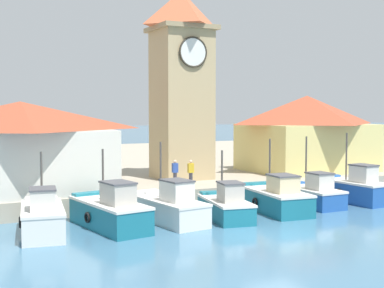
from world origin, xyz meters
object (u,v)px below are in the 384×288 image
Objects in this scene: warehouse_left at (21,146)px; fishing_boat_mid_left at (226,206)px; clock_tower at (181,81)px; warehouse_right at (307,132)px; fishing_boat_far_left at (42,218)px; dock_worker_near_tower at (175,173)px; fishing_boat_left_outer at (110,212)px; fishing_boat_left_inner at (168,207)px; dock_worker_along_quay at (191,173)px; fishing_boat_right_inner at (354,189)px; fishing_boat_center at (275,198)px; fishing_boat_mid_right at (312,194)px.

fishing_boat_mid_left is at bearing -38.07° from warehouse_left.
warehouse_right is (10.43, 0.02, -3.64)m from clock_tower.
fishing_boat_mid_left is at bearing -3.64° from fishing_boat_far_left.
fishing_boat_mid_left reaches higher than dock_worker_near_tower.
fishing_boat_far_left is 0.86× the size of fishing_boat_left_outer.
fishing_boat_left_inner is 5.46m from dock_worker_along_quay.
fishing_boat_left_inner is 1.14× the size of fishing_boat_right_inner.
fishing_boat_center is 0.53× the size of warehouse_left.
fishing_boat_center is at bearing 7.89° from fishing_boat_mid_left.
fishing_boat_mid_left is 9.50m from fishing_boat_right_inner.
warehouse_right reaches higher than fishing_boat_mid_right.
fishing_boat_center reaches higher than fishing_boat_left_outer.
fishing_boat_mid_left is 11.85m from warehouse_left.
fishing_boat_mid_left is 6.44m from fishing_boat_mid_right.
dock_worker_near_tower is at bearing 41.02° from fishing_boat_left_outer.
fishing_boat_left_inner reaches higher than fishing_boat_left_outer.
fishing_boat_left_outer is 0.60× the size of warehouse_right.
dock_worker_near_tower is (8.65, 4.74, 1.06)m from fishing_boat_far_left.
fishing_boat_far_left reaches higher than dock_worker_along_quay.
fishing_boat_center reaches higher than fishing_boat_far_left.
fishing_boat_center is (3.41, 0.47, 0.08)m from fishing_boat_mid_left.
warehouse_left is at bearing -171.09° from clock_tower.
fishing_boat_center is 10.85m from clock_tower.
clock_tower reaches higher than fishing_boat_right_inner.
fishing_boat_left_outer is at bearing 179.79° from fishing_boat_center.
fishing_boat_left_inner is 9.31m from warehouse_left.
fishing_boat_left_inner reaches higher than dock_worker_along_quay.
fishing_boat_left_inner is at bearing 0.62° from fishing_boat_far_left.
fishing_boat_left_outer is 7.76m from warehouse_left.
clock_tower reaches higher than dock_worker_along_quay.
fishing_boat_left_inner is 11.48m from clock_tower.
fishing_boat_left_inner is 0.58× the size of warehouse_right.
clock_tower is at bearing 135.33° from fishing_boat_right_inner.
clock_tower reaches higher than warehouse_left.
fishing_boat_mid_left is at bearing -174.32° from fishing_boat_right_inner.
warehouse_left is at bearing 141.93° from fishing_boat_mid_left.
fishing_boat_far_left is 12.52m from fishing_boat_center.
fishing_boat_far_left reaches higher than fishing_boat_mid_left.
fishing_boat_right_inner is (9.45, 0.94, 0.15)m from fishing_boat_mid_left.
dock_worker_along_quay is at bearing -161.40° from warehouse_right.
warehouse_right reaches higher than fishing_boat_left_inner.
fishing_boat_right_inner reaches higher than dock_worker_along_quay.
fishing_boat_mid_right reaches higher than dock_worker_along_quay.
fishing_boat_left_inner is 12.39m from fishing_boat_right_inner.
dock_worker_near_tower and dock_worker_along_quay have the same top height.
warehouse_left is (0.07, 6.50, 2.81)m from fishing_boat_far_left.
fishing_boat_left_inner is 1.26× the size of fishing_boat_mid_right.
fishing_boat_far_left is 9.13m from fishing_boat_mid_left.
dock_worker_near_tower is (8.58, -1.76, -1.74)m from warehouse_left.
fishing_boat_left_outer is at bearing -177.58° from fishing_boat_mid_right.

